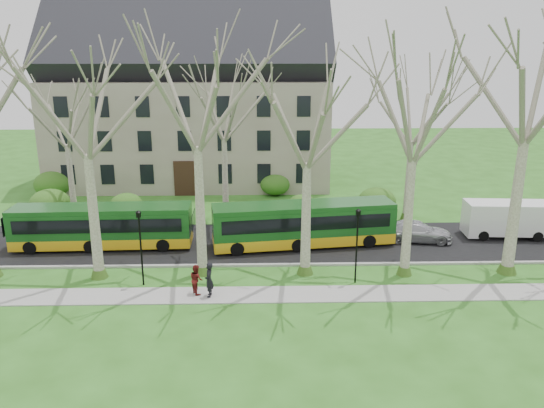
{
  "coord_description": "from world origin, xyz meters",
  "views": [
    {
      "loc": [
        0.59,
        -28.6,
        12.78
      ],
      "look_at": [
        1.36,
        3.0,
        3.53
      ],
      "focal_mm": 35.0,
      "sensor_mm": 36.0,
      "label": 1
    }
  ],
  "objects_px": {
    "van_a": "(507,220)",
    "pedestrian_a": "(209,280)",
    "bus_follow": "(304,224)",
    "sedan": "(417,231)",
    "bus_lead": "(103,226)",
    "pedestrian_b": "(196,279)"
  },
  "relations": [
    {
      "from": "van_a",
      "to": "pedestrian_a",
      "type": "xyz_separation_m",
      "value": [
        -20.03,
        -8.92,
        -0.3
      ]
    },
    {
      "from": "bus_follow",
      "to": "sedan",
      "type": "xyz_separation_m",
      "value": [
        7.91,
        0.68,
        -0.82
      ]
    },
    {
      "from": "bus_follow",
      "to": "pedestrian_a",
      "type": "relative_size",
      "value": 6.36
    },
    {
      "from": "bus_lead",
      "to": "van_a",
      "type": "relative_size",
      "value": 2.03
    },
    {
      "from": "pedestrian_a",
      "to": "bus_lead",
      "type": "bearing_deg",
      "value": -133.41
    },
    {
      "from": "sedan",
      "to": "bus_follow",
      "type": "bearing_deg",
      "value": 103.37
    },
    {
      "from": "sedan",
      "to": "pedestrian_a",
      "type": "relative_size",
      "value": 2.5
    },
    {
      "from": "pedestrian_a",
      "to": "pedestrian_b",
      "type": "distance_m",
      "value": 0.83
    },
    {
      "from": "van_a",
      "to": "pedestrian_b",
      "type": "relative_size",
      "value": 3.5
    },
    {
      "from": "bus_lead",
      "to": "pedestrian_a",
      "type": "relative_size",
      "value": 6.14
    },
    {
      "from": "bus_follow",
      "to": "pedestrian_b",
      "type": "height_order",
      "value": "bus_follow"
    },
    {
      "from": "van_a",
      "to": "pedestrian_a",
      "type": "height_order",
      "value": "van_a"
    },
    {
      "from": "sedan",
      "to": "van_a",
      "type": "xyz_separation_m",
      "value": [
        6.47,
        0.68,
        0.56
      ]
    },
    {
      "from": "van_a",
      "to": "pedestrian_a",
      "type": "relative_size",
      "value": 3.02
    },
    {
      "from": "sedan",
      "to": "pedestrian_b",
      "type": "xyz_separation_m",
      "value": [
        -14.28,
        -7.84,
        0.13
      ]
    },
    {
      "from": "van_a",
      "to": "bus_follow",
      "type": "bearing_deg",
      "value": -170.61
    },
    {
      "from": "bus_follow",
      "to": "pedestrian_b",
      "type": "bearing_deg",
      "value": -139.51
    },
    {
      "from": "van_a",
      "to": "pedestrian_a",
      "type": "bearing_deg",
      "value": -152.03
    },
    {
      "from": "bus_follow",
      "to": "van_a",
      "type": "height_order",
      "value": "bus_follow"
    },
    {
      "from": "sedan",
      "to": "pedestrian_b",
      "type": "bearing_deg",
      "value": 127.24
    },
    {
      "from": "van_a",
      "to": "pedestrian_b",
      "type": "xyz_separation_m",
      "value": [
        -20.75,
        -8.53,
        -0.43
      ]
    },
    {
      "from": "pedestrian_a",
      "to": "pedestrian_b",
      "type": "xyz_separation_m",
      "value": [
        -0.72,
        0.39,
        -0.13
      ]
    }
  ]
}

